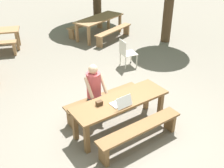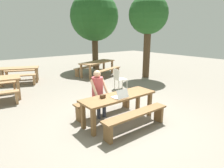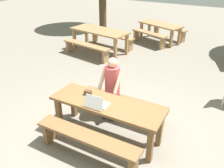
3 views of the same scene
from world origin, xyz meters
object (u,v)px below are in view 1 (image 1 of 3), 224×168
at_px(person_seated, 95,88).
at_px(picnic_table_distant, 99,20).
at_px(plastic_chair, 126,52).
at_px(picnic_table_front, 120,104).
at_px(small_pouch, 99,103).
at_px(laptop, 121,103).

relative_size(person_seated, picnic_table_distant, 0.56).
bearing_deg(plastic_chair, picnic_table_front, 151.72).
relative_size(picnic_table_front, small_pouch, 16.55).
bearing_deg(laptop, picnic_table_front, -121.98).
xyz_separation_m(picnic_table_front, person_seated, (-0.23, 0.60, 0.15)).
distance_m(laptop, picnic_table_distant, 5.87).
height_order(small_pouch, plastic_chair, plastic_chair).
relative_size(person_seated, plastic_chair, 1.52).
xyz_separation_m(picnic_table_front, picnic_table_distant, (2.67, 5.01, 0.05)).
distance_m(laptop, person_seated, 0.77).
bearing_deg(person_seated, small_pouch, -112.23).
bearing_deg(picnic_table_front, small_pouch, 169.64).
distance_m(person_seated, picnic_table_distant, 5.28).
bearing_deg(picnic_table_distant, small_pouch, -140.75).
bearing_deg(picnic_table_front, picnic_table_distant, 62.00).
bearing_deg(laptop, person_seated, -81.21).
xyz_separation_m(laptop, person_seated, (-0.13, 0.76, -0.01)).
relative_size(picnic_table_front, person_seated, 1.59).
relative_size(small_pouch, picnic_table_distant, 0.05).
bearing_deg(small_pouch, laptop, -35.22).
distance_m(picnic_table_front, picnic_table_distant, 5.68).
relative_size(plastic_chair, picnic_table_distant, 0.37).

